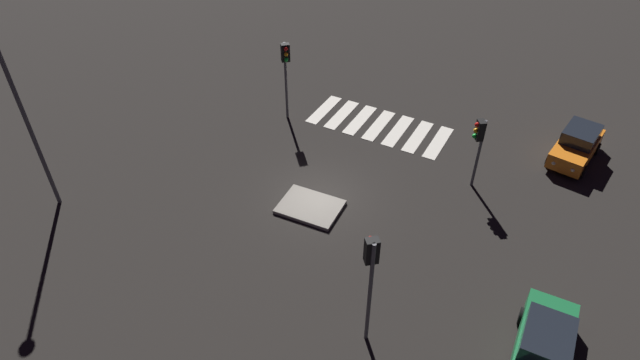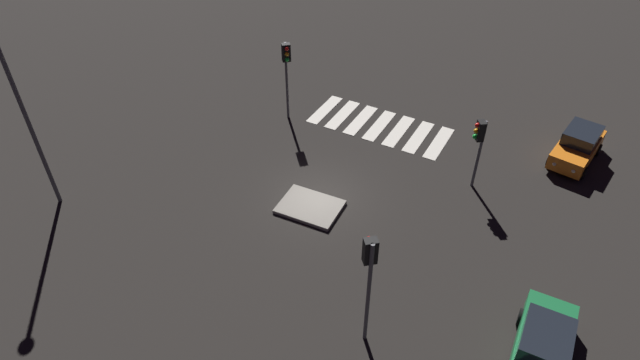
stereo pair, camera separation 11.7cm
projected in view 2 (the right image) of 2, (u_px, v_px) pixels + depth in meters
The scene contains 9 objects.
ground_plane at pixel (320, 196), 25.19m from camera, with size 80.00×80.00×0.00m, color black.
traffic_island at pixel (310, 207), 24.49m from camera, with size 2.87×2.22×0.18m.
car_orange at pixel (578, 146), 26.91m from camera, with size 2.29×4.08×1.70m.
car_green at pixel (543, 346), 17.99m from camera, with size 1.99×4.08×1.75m.
traffic_light_west at pixel (369, 267), 17.05m from camera, with size 0.54×0.53×4.79m.
traffic_light_south at pixel (479, 138), 24.04m from camera, with size 0.53×0.54×3.66m.
traffic_light_east at pixel (286, 63), 28.23m from camera, with size 0.54×0.54×4.53m.
street_lamp at pixel (16, 92), 21.30m from camera, with size 0.56×0.56×8.59m.
crosswalk_near at pixel (379, 126), 29.81m from camera, with size 7.60×3.20×0.02m.
Camera 2 is at (-9.17, 16.63, 16.56)m, focal length 30.17 mm.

